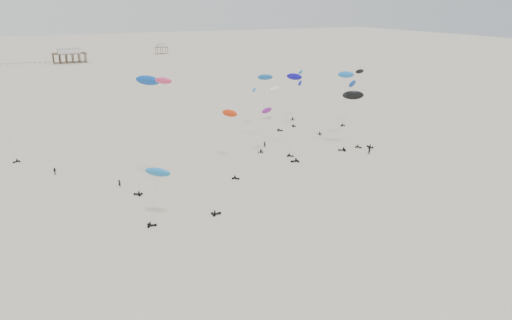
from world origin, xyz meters
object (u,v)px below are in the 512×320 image
rig_0 (231,124)px  rig_8 (277,128)px  pavilion_small (161,49)px  spectator_0 (120,187)px  pavilion_main (69,56)px  rig_3 (293,91)px

rig_0 → rig_8: bearing=144.6°
pavilion_small → spectator_0: (-86.06, -276.65, -3.49)m
pavilion_main → rig_0: rig_0 is taller
pavilion_small → rig_0: rig_0 is taller
pavilion_small → spectator_0: 289.75m
rig_0 → rig_8: 13.33m
pavilion_small → rig_0: (-57.37, -272.16, 6.73)m
pavilion_main → spectator_0: (-16.06, -246.65, -4.22)m
rig_3 → spectator_0: 51.34m
rig_3 → pavilion_small: bearing=-139.9°
rig_3 → rig_8: rig_3 is taller
pavilion_small → spectator_0: pavilion_small is taller
pavilion_small → rig_3: rig_3 is taller
pavilion_small → rig_8: rig_8 is taller
pavilion_main → rig_3: (31.99, -239.12, 12.20)m
pavilion_small → rig_8: bearing=-99.3°
rig_3 → pavilion_main: bearing=-124.3°
spectator_0 → pavilion_small: bearing=-74.7°
rig_3 → spectator_0: rig_3 is taller
pavilion_main → spectator_0: pavilion_main is taller
pavilion_main → spectator_0: 247.21m
rig_3 → spectator_0: size_ratio=10.73×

